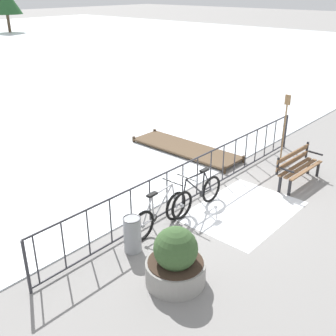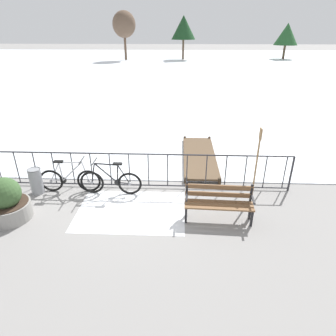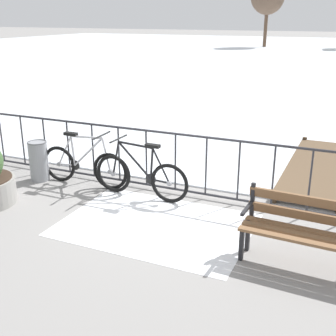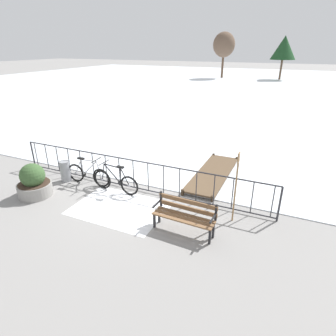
{
  "view_description": "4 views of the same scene",
  "coord_description": "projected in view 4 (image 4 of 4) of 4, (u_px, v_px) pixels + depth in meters",
  "views": [
    {
      "loc": [
        -6.95,
        -5.27,
        4.71
      ],
      "look_at": [
        -0.7,
        0.31,
        0.92
      ],
      "focal_mm": 43.36,
      "sensor_mm": 36.0,
      "label": 1
    },
    {
      "loc": [
        1.4,
        -7.34,
        4.19
      ],
      "look_at": [
        1.11,
        -0.53,
        0.9
      ],
      "focal_mm": 31.25,
      "sensor_mm": 36.0,
      "label": 2
    },
    {
      "loc": [
        2.69,
        -6.33,
        2.88
      ],
      "look_at": [
        0.26,
        -0.89,
        0.78
      ],
      "focal_mm": 46.71,
      "sensor_mm": 36.0,
      "label": 3
    },
    {
      "loc": [
        4.47,
        -7.15,
        4.41
      ],
      "look_at": [
        1.13,
        0.24,
        0.89
      ],
      "focal_mm": 30.2,
      "sensor_mm": 36.0,
      "label": 4
    }
  ],
  "objects": [
    {
      "name": "ground_plane",
      "position": [
        134.0,
        189.0,
        9.42
      ],
      "size": [
        160.0,
        160.0,
        0.0
      ],
      "primitive_type": "plane",
      "color": "gray"
    },
    {
      "name": "oar_upright",
      "position": [
        236.0,
        183.0,
        7.3
      ],
      "size": [
        0.04,
        0.16,
        1.98
      ],
      "color": "#937047",
      "rests_on": "ground"
    },
    {
      "name": "frozen_pond",
      "position": [
        258.0,
        86.0,
        33.15
      ],
      "size": [
        80.0,
        56.0,
        0.03
      ],
      "primitive_type": "cube",
      "color": "silver",
      "rests_on": "ground"
    },
    {
      "name": "snow_patch",
      "position": [
        120.0,
        208.0,
        8.34
      ],
      "size": [
        2.69,
        1.91,
        0.01
      ],
      "primitive_type": "cube",
      "color": "white",
      "rests_on": "ground"
    },
    {
      "name": "railing_fence",
      "position": [
        133.0,
        174.0,
        9.2
      ],
      "size": [
        9.06,
        0.06,
        1.07
      ],
      "color": "#2D2D33",
      "rests_on": "ground"
    },
    {
      "name": "tree_centre",
      "position": [
        224.0,
        45.0,
        40.19
      ],
      "size": [
        3.09,
        3.09,
        6.24
      ],
      "color": "brown",
      "rests_on": "ground"
    },
    {
      "name": "tree_west_mid",
      "position": [
        284.0,
        48.0,
        38.2
      ],
      "size": [
        3.33,
        3.33,
        5.69
      ],
      "color": "brown",
      "rests_on": "ground"
    },
    {
      "name": "bicycle_second",
      "position": [
        116.0,
        181.0,
        9.14
      ],
      "size": [
        1.71,
        0.52,
        0.97
      ],
      "color": "black",
      "rests_on": "ground"
    },
    {
      "name": "trash_bin",
      "position": [
        65.0,
        171.0,
        9.89
      ],
      "size": [
        0.35,
        0.35,
        0.73
      ],
      "color": "gray",
      "rests_on": "ground"
    },
    {
      "name": "bicycle_near_railing",
      "position": [
        88.0,
        174.0,
        9.65
      ],
      "size": [
        1.71,
        0.52,
        0.97
      ],
      "color": "black",
      "rests_on": "ground"
    },
    {
      "name": "wooden_dock",
      "position": [
        213.0,
        173.0,
        10.32
      ],
      "size": [
        1.1,
        3.67,
        0.2
      ],
      "color": "brown",
      "rests_on": "ground"
    },
    {
      "name": "planter_with_shrub",
      "position": [
        34.0,
        182.0,
        8.9
      ],
      "size": [
        1.04,
        1.04,
        1.07
      ],
      "color": "gray",
      "rests_on": "ground"
    },
    {
      "name": "park_bench",
      "position": [
        185.0,
        213.0,
        7.14
      ],
      "size": [
        1.62,
        0.55,
        0.89
      ],
      "color": "brown",
      "rests_on": "ground"
    }
  ]
}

